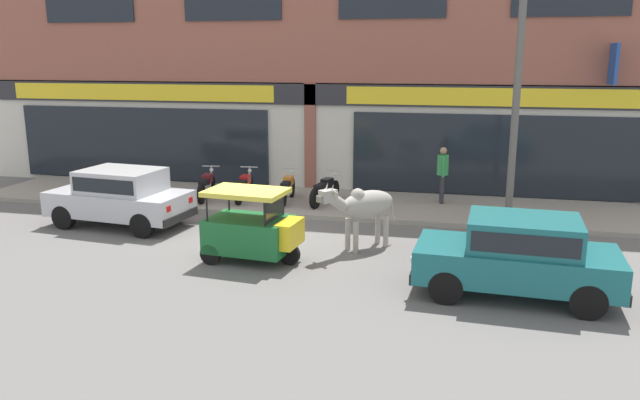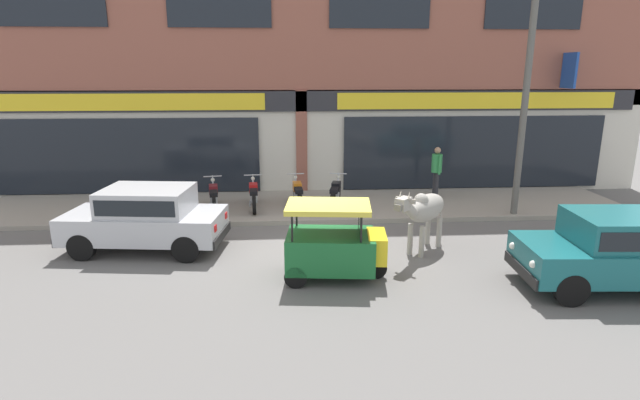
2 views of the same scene
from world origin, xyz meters
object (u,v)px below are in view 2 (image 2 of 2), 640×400
(motorcycle_3, at_px, (335,194))
(pedestrian, at_px, (437,167))
(motorcycle_1, at_px, (254,195))
(motorcycle_0, at_px, (214,197))
(car_0, at_px, (146,216))
(utility_pole, at_px, (524,108))
(cow, at_px, (424,209))
(auto_rickshaw, at_px, (334,246))
(motorcycle_2, at_px, (298,194))
(car_1, at_px, (619,248))

(motorcycle_3, bearing_deg, pedestrian, 13.83)
(motorcycle_1, xyz_separation_m, motorcycle_3, (2.38, 0.05, 0.00))
(motorcycle_0, bearing_deg, motorcycle_3, 2.55)
(car_0, height_order, utility_pole, utility_pole)
(motorcycle_0, height_order, motorcycle_3, same)
(cow, distance_m, auto_rickshaw, 2.54)
(motorcycle_2, xyz_separation_m, motorcycle_3, (1.11, -0.05, 0.00))
(car_0, relative_size, pedestrian, 2.34)
(motorcycle_2, bearing_deg, car_1, -44.51)
(cow, distance_m, motorcycle_0, 6.19)
(motorcycle_2, distance_m, utility_pole, 6.62)
(car_1, relative_size, utility_pole, 0.64)
(auto_rickshaw, relative_size, utility_pole, 0.35)
(motorcycle_2, height_order, pedestrian, pedestrian)
(cow, xyz_separation_m, auto_rickshaw, (-2.14, -1.32, -0.35))
(motorcycle_1, bearing_deg, cow, -40.93)
(motorcycle_1, relative_size, pedestrian, 1.13)
(cow, relative_size, motorcycle_0, 0.96)
(auto_rickshaw, relative_size, motorcycle_2, 1.13)
(utility_pole, bearing_deg, car_1, -91.91)
(car_1, height_order, auto_rickshaw, auto_rickshaw)
(motorcycle_1, bearing_deg, motorcycle_0, -174.70)
(cow, relative_size, car_1, 0.47)
(motorcycle_3, xyz_separation_m, utility_pole, (4.92, -1.07, 2.52))
(motorcycle_0, bearing_deg, utility_pole, -6.20)
(car_1, height_order, motorcycle_3, car_1)
(motorcycle_1, relative_size, motorcycle_2, 1.00)
(motorcycle_2, bearing_deg, auto_rickshaw, -82.88)
(auto_rickshaw, relative_size, motorcycle_0, 1.13)
(motorcycle_2, xyz_separation_m, utility_pole, (6.02, -1.12, 2.52))
(auto_rickshaw, height_order, motorcycle_3, auto_rickshaw)
(auto_rickshaw, height_order, pedestrian, pedestrian)
(car_1, height_order, motorcycle_0, car_1)
(motorcycle_1, distance_m, utility_pole, 7.79)
(motorcycle_2, relative_size, pedestrian, 1.13)
(pedestrian, bearing_deg, auto_rickshaw, -123.28)
(cow, xyz_separation_m, motorcycle_0, (-5.16, 3.39, -0.49))
(motorcycle_0, xyz_separation_m, pedestrian, (6.72, 0.95, 0.60))
(cow, height_order, auto_rickshaw, cow)
(utility_pole, bearing_deg, pedestrian, 132.36)
(motorcycle_1, xyz_separation_m, pedestrian, (5.60, 0.84, 0.60))
(cow, bearing_deg, auto_rickshaw, -148.46)
(motorcycle_1, height_order, motorcycle_2, same)
(car_1, bearing_deg, auto_rickshaw, 170.70)
(auto_rickshaw, distance_m, motorcycle_1, 5.17)
(auto_rickshaw, bearing_deg, motorcycle_3, 84.19)
(utility_pole, bearing_deg, motorcycle_0, 173.80)
(car_0, distance_m, utility_pole, 9.98)
(car_0, relative_size, utility_pole, 0.64)
(cow, xyz_separation_m, car_1, (3.11, -2.18, -0.19))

